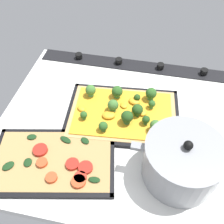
# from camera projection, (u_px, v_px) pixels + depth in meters

# --- Properties ---
(ground_plane) EXTENTS (0.84, 0.68, 0.03)m
(ground_plane) POSITION_uv_depth(u_px,v_px,m) (127.00, 127.00, 0.85)
(ground_plane) COLOR silver
(stove_control_panel) EXTENTS (0.81, 0.07, 0.03)m
(stove_control_panel) POSITION_uv_depth(u_px,v_px,m) (139.00, 66.00, 1.04)
(stove_control_panel) COLOR black
(stove_control_panel) RESTS_ON ground_plane
(baking_tray_front) EXTENTS (0.40, 0.29, 0.01)m
(baking_tray_front) POSITION_uv_depth(u_px,v_px,m) (123.00, 115.00, 0.86)
(baking_tray_front) COLOR black
(baking_tray_front) RESTS_ON ground_plane
(broccoli_pizza) EXTENTS (0.37, 0.27, 0.06)m
(broccoli_pizza) POSITION_uv_depth(u_px,v_px,m) (124.00, 111.00, 0.85)
(broccoli_pizza) COLOR tan
(broccoli_pizza) RESTS_ON baking_tray_front
(baking_tray_back) EXTENTS (0.39, 0.29, 0.01)m
(baking_tray_back) POSITION_uv_depth(u_px,v_px,m) (53.00, 161.00, 0.74)
(baking_tray_back) COLOR black
(baking_tray_back) RESTS_ON ground_plane
(veggie_pizza_back) EXTENTS (0.36, 0.26, 0.02)m
(veggie_pizza_back) POSITION_uv_depth(u_px,v_px,m) (54.00, 161.00, 0.74)
(veggie_pizza_back) COLOR #AA844E
(veggie_pizza_back) RESTS_ON baking_tray_back
(cooking_pot) EXTENTS (0.28, 0.21, 0.15)m
(cooking_pot) POSITION_uv_depth(u_px,v_px,m) (182.00, 161.00, 0.68)
(cooking_pot) COLOR gray
(cooking_pot) RESTS_ON ground_plane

